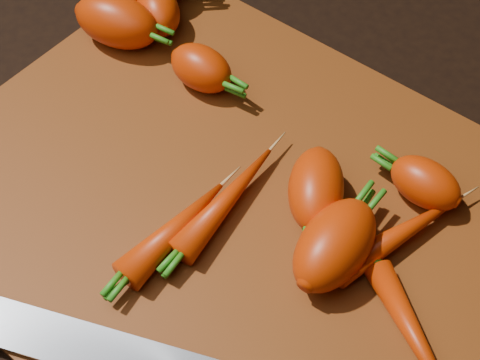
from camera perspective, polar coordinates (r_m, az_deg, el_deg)
The scene contains 13 objects.
ground at distance 0.56m, azimuth -0.63°, elevation -2.74°, with size 2.00×2.00×0.01m, color black.
cutting_board at distance 0.55m, azimuth -0.64°, elevation -2.12°, with size 0.50×0.40×0.01m, color #6D310E.
carrot_1 at distance 0.68m, azimuth -7.00°, elevation 14.12°, with size 0.06×0.04×0.04m, color red.
carrot_2 at distance 0.53m, azimuth 6.50°, elevation -0.73°, with size 0.08×0.04×0.04m, color red.
carrot_3 at distance 0.50m, azimuth 8.10°, elevation -5.49°, with size 0.09×0.05×0.05m, color red.
carrot_4 at distance 0.55m, azimuth 15.54°, elevation -0.25°, with size 0.06×0.04×0.04m, color red.
carrot_5 at distance 0.62m, azimuth -3.34°, elevation 9.52°, with size 0.06×0.04×0.04m, color red.
carrot_7 at distance 0.53m, azimuth 13.30°, elevation -4.64°, with size 0.12×0.03×0.03m, color red.
carrot_8 at distance 0.49m, azimuth 14.95°, elevation -13.26°, with size 0.12×0.02×0.02m, color red.
carrot_9 at distance 0.52m, azimuth -5.55°, elevation -4.21°, with size 0.11×0.03×0.03m, color red.
carrot_10 at distance 0.66m, azimuth -10.48°, elevation 13.19°, with size 0.09×0.05×0.05m, color red.
carrot_11 at distance 0.53m, azimuth -1.13°, elevation -1.68°, with size 0.12×0.03×0.03m, color red.
knife at distance 0.48m, azimuth -9.65°, elevation -14.85°, with size 0.30×0.14×0.02m.
Camera 1 is at (0.19, -0.24, 0.47)m, focal length 50.00 mm.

